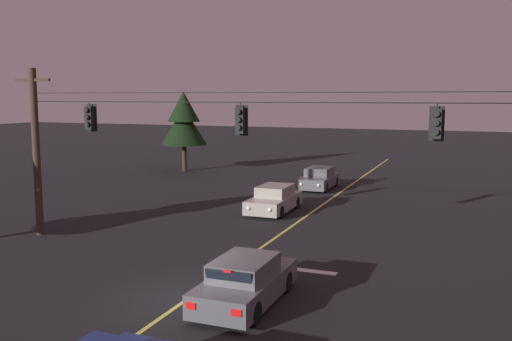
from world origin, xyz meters
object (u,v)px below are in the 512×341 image
(traffic_light_leftmost, at_px, (89,118))
(car_waiting_near_lane, at_px, (245,282))
(traffic_light_left_inner, at_px, (240,120))
(traffic_light_centre, at_px, (436,124))
(car_oncoming_lead, at_px, (274,200))
(tree_verge_far, at_px, (184,121))
(car_oncoming_trailing, at_px, (319,179))

(traffic_light_leftmost, height_order, car_waiting_near_lane, traffic_light_leftmost)
(traffic_light_left_inner, relative_size, traffic_light_centre, 1.00)
(car_waiting_near_lane, relative_size, car_oncoming_lead, 0.98)
(car_waiting_near_lane, relative_size, tree_verge_far, 0.67)
(car_oncoming_trailing, distance_m, tree_verge_far, 13.73)
(car_waiting_near_lane, bearing_deg, tree_verge_far, 122.24)
(traffic_light_left_inner, height_order, car_waiting_near_lane, traffic_light_left_inner)
(traffic_light_centre, distance_m, car_oncoming_trailing, 18.97)
(traffic_light_centre, height_order, car_oncoming_lead, traffic_light_centre)
(traffic_light_left_inner, distance_m, traffic_light_centre, 6.82)
(car_oncoming_lead, relative_size, car_oncoming_trailing, 1.00)
(traffic_light_leftmost, distance_m, traffic_light_centre, 13.50)
(traffic_light_leftmost, height_order, tree_verge_far, tree_verge_far)
(traffic_light_left_inner, bearing_deg, traffic_light_leftmost, 180.00)
(tree_verge_far, bearing_deg, car_oncoming_lead, -45.78)
(traffic_light_leftmost, xyz_separation_m, tree_verge_far, (-7.25, 20.98, -1.07))
(car_oncoming_trailing, xyz_separation_m, tree_verge_far, (-12.50, 4.51, 3.43))
(traffic_light_leftmost, relative_size, tree_verge_far, 0.19)
(traffic_light_leftmost, xyz_separation_m, car_oncoming_lead, (5.04, 8.36, -4.50))
(car_oncoming_lead, xyz_separation_m, tree_verge_far, (-12.29, 12.63, 3.43))
(traffic_light_left_inner, xyz_separation_m, car_oncoming_trailing, (-1.44, 16.47, -4.50))
(traffic_light_centre, height_order, car_waiting_near_lane, traffic_light_centre)
(car_waiting_near_lane, distance_m, car_oncoming_lead, 13.11)
(traffic_light_leftmost, relative_size, car_oncoming_trailing, 0.28)
(traffic_light_centre, xyz_separation_m, car_waiting_near_lane, (-4.85, -4.24, -4.50))
(traffic_light_left_inner, height_order, tree_verge_far, tree_verge_far)
(traffic_light_leftmost, xyz_separation_m, car_oncoming_trailing, (5.25, 16.47, -4.50))
(car_waiting_near_lane, distance_m, tree_verge_far, 30.02)
(traffic_light_leftmost, xyz_separation_m, car_waiting_near_lane, (8.65, -4.24, -4.50))
(car_oncoming_lead, bearing_deg, car_oncoming_trailing, 88.49)
(car_oncoming_lead, distance_m, tree_verge_far, 17.95)
(traffic_light_leftmost, height_order, car_oncoming_trailing, traffic_light_leftmost)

